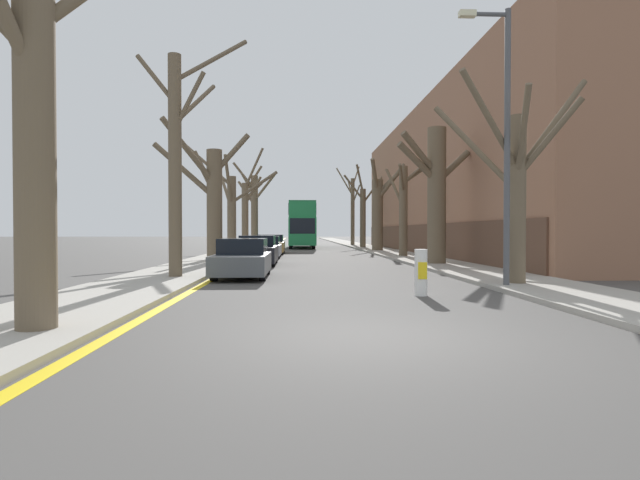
% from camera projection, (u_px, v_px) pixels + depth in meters
% --- Properties ---
extents(ground_plane, '(300.00, 300.00, 0.00)m').
position_uv_depth(ground_plane, '(374.00, 338.00, 7.28)').
color(ground_plane, '#4C4947').
extents(sidewalk_left, '(2.92, 120.00, 0.12)m').
position_uv_depth(sidewalk_left, '(259.00, 245.00, 56.96)').
color(sidewalk_left, '#A39E93').
rests_on(sidewalk_left, ground).
extents(sidewalk_right, '(2.92, 120.00, 0.12)m').
position_uv_depth(sidewalk_right, '(355.00, 245.00, 57.47)').
color(sidewalk_right, '#A39E93').
rests_on(sidewalk_right, ground).
extents(building_facade_right, '(10.08, 38.54, 10.07)m').
position_uv_depth(building_facade_right, '(483.00, 182.00, 35.06)').
color(building_facade_right, '#93664C').
rests_on(building_facade_right, ground).
extents(kerb_line_stripe, '(0.24, 120.00, 0.01)m').
position_uv_depth(kerb_line_stripe, '(273.00, 245.00, 57.04)').
color(kerb_line_stripe, yellow).
rests_on(kerb_line_stripe, ground).
extents(street_tree_left_0, '(4.09, 3.08, 7.21)m').
position_uv_depth(street_tree_left_0, '(29.00, 79.00, 7.24)').
color(street_tree_left_0, brown).
rests_on(street_tree_left_0, ground).
extents(street_tree_left_1, '(3.41, 2.64, 8.28)m').
position_uv_depth(street_tree_left_1, '(178.00, 153.00, 16.01)').
color(street_tree_left_1, brown).
rests_on(street_tree_left_1, ground).
extents(street_tree_left_2, '(4.43, 2.48, 6.49)m').
position_uv_depth(street_tree_left_2, '(211.00, 198.00, 23.17)').
color(street_tree_left_2, brown).
rests_on(street_tree_left_2, ground).
extents(street_tree_left_3, '(5.77, 4.44, 6.97)m').
position_uv_depth(street_tree_left_3, '(231.00, 207.00, 31.16)').
color(street_tree_left_3, brown).
rests_on(street_tree_left_3, ground).
extents(street_tree_left_4, '(1.79, 1.02, 8.04)m').
position_uv_depth(street_tree_left_4, '(247.00, 210.00, 38.84)').
color(street_tree_left_4, brown).
rests_on(street_tree_left_4, ground).
extents(street_tree_left_5, '(4.09, 2.43, 8.01)m').
position_uv_depth(street_tree_left_5, '(254.00, 207.00, 46.42)').
color(street_tree_left_5, brown).
rests_on(street_tree_left_5, ground).
extents(street_tree_right_0, '(4.13, 2.62, 5.83)m').
position_uv_depth(street_tree_right_0, '(517.00, 183.00, 13.84)').
color(street_tree_right_0, brown).
rests_on(street_tree_right_0, ground).
extents(street_tree_right_1, '(3.81, 2.04, 6.27)m').
position_uv_depth(street_tree_right_1, '(436.00, 191.00, 22.63)').
color(street_tree_right_1, brown).
rests_on(street_tree_right_1, ground).
extents(street_tree_right_2, '(2.73, 3.28, 6.01)m').
position_uv_depth(street_tree_right_2, '(404.00, 205.00, 29.56)').
color(street_tree_right_2, brown).
rests_on(street_tree_right_2, ground).
extents(street_tree_right_3, '(3.35, 2.14, 7.04)m').
position_uv_depth(street_tree_right_3, '(379.00, 209.00, 38.51)').
color(street_tree_right_3, brown).
rests_on(street_tree_right_3, ground).
extents(street_tree_right_4, '(4.04, 2.78, 7.64)m').
position_uv_depth(street_tree_right_4, '(363.00, 213.00, 46.11)').
color(street_tree_right_4, brown).
rests_on(street_tree_right_4, ground).
extents(street_tree_right_5, '(2.81, 4.54, 8.89)m').
position_uv_depth(street_tree_right_5, '(352.00, 208.00, 54.27)').
color(street_tree_right_5, brown).
rests_on(street_tree_right_5, ground).
extents(double_decker_bus, '(2.43, 11.89, 4.25)m').
position_uv_depth(double_decker_bus, '(302.00, 223.00, 48.33)').
color(double_decker_bus, '#1E7F47').
rests_on(double_decker_bus, ground).
extents(parked_car_0, '(1.74, 4.01, 1.32)m').
position_uv_depth(parked_car_0, '(243.00, 259.00, 16.87)').
color(parked_car_0, '#4C5156').
rests_on(parked_car_0, ground).
extents(parked_car_1, '(1.77, 4.36, 1.37)m').
position_uv_depth(parked_car_1, '(258.00, 251.00, 23.28)').
color(parked_car_1, black).
rests_on(parked_car_1, ground).
extents(parked_car_2, '(1.75, 3.91, 1.28)m').
position_uv_depth(parked_car_2, '(266.00, 247.00, 29.53)').
color(parked_car_2, '#9EA3AD').
rests_on(parked_car_2, ground).
extents(parked_car_3, '(1.89, 4.53, 1.35)m').
position_uv_depth(parked_car_3, '(271.00, 245.00, 34.93)').
color(parked_car_3, olive).
rests_on(parked_car_3, ground).
extents(lamp_post, '(1.40, 0.20, 7.48)m').
position_uv_depth(lamp_post, '(503.00, 133.00, 13.31)').
color(lamp_post, '#4C4F54').
rests_on(lamp_post, ground).
extents(traffic_bollard, '(0.31, 0.32, 1.13)m').
position_uv_depth(traffic_bollard, '(421.00, 272.00, 12.04)').
color(traffic_bollard, white).
rests_on(traffic_bollard, ground).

